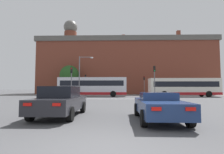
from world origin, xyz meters
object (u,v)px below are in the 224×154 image
car_roadster_right (159,106)px  traffic_light_near_right (155,77)px  bus_crossing_trailing (183,87)px  traffic_light_near_left (71,78)px  traffic_light_far_right (144,82)px  traffic_light_far_left (85,81)px  car_saloon_left (61,101)px  pedestrian_walking_west (94,90)px  pedestrian_walking_east (112,90)px  street_lamp_junction (82,72)px  pedestrian_waiting (86,90)px  bus_crossing_lead (93,86)px

car_roadster_right → traffic_light_near_right: (3.37, 16.15, 2.37)m
car_roadster_right → bus_crossing_trailing: 24.14m
traffic_light_near_left → traffic_light_far_right: 17.47m
bus_crossing_trailing → traffic_light_far_left: traffic_light_far_left is taller
car_roadster_right → traffic_light_far_right: (3.96, 28.83, 2.02)m
car_saloon_left → bus_crossing_trailing: bus_crossing_trailing is taller
traffic_light_near_left → pedestrian_walking_west: bearing=83.5°
car_roadster_right → pedestrian_walking_east: (-2.76, 30.44, 0.33)m
traffic_light_far_left → bus_crossing_trailing: bearing=-20.8°
traffic_light_near_right → street_lamp_junction: street_lamp_junction is taller
bus_crossing_trailing → traffic_light_far_left: size_ratio=2.68×
car_roadster_right → traffic_light_far_right: traffic_light_far_right is taller
street_lamp_junction → pedestrian_walking_west: bearing=84.4°
traffic_light_far_left → pedestrian_walking_west: size_ratio=2.46×
traffic_light_far_right → pedestrian_waiting: size_ratio=2.16×
car_roadster_right → bus_crossing_lead: bearing=106.2°
car_saloon_left → traffic_light_far_left: 28.29m
car_roadster_right → traffic_light_far_right: size_ratio=1.10×
car_roadster_right → bus_crossing_trailing: bus_crossing_trailing is taller
pedestrian_walking_west → traffic_light_far_right: bearing=-32.8°
bus_crossing_lead → pedestrian_walking_west: (-0.61, 7.20, -0.74)m
car_saloon_left → traffic_light_near_left: 15.75m
traffic_light_near_right → traffic_light_far_left: traffic_light_near_right is taller
traffic_light_far_left → traffic_light_far_right: traffic_light_far_left is taller
car_saloon_left → traffic_light_near_right: size_ratio=1.00×
car_roadster_right → traffic_light_near_right: bearing=79.4°
car_saloon_left → street_lamp_junction: (-2.81, 19.49, 3.40)m
car_saloon_left → bus_crossing_trailing: bearing=56.1°
bus_crossing_trailing → street_lamp_junction: bearing=-84.6°
bus_crossing_lead → bus_crossing_trailing: bus_crossing_lead is taller
bus_crossing_lead → traffic_light_far_right: bearing=122.6°
bus_crossing_lead → car_roadster_right: bearing=15.0°
bus_crossing_lead → pedestrian_waiting: bearing=-161.2°
bus_crossing_trailing → street_lamp_junction: size_ratio=1.72×
pedestrian_waiting → pedestrian_walking_west: size_ratio=1.05×
car_saloon_left → traffic_light_near_right: 17.29m
traffic_light_far_left → street_lamp_junction: bearing=-83.8°
pedestrian_walking_east → car_roadster_right: bearing=160.0°
car_roadster_right → traffic_light_near_left: 18.33m
traffic_light_far_right → pedestrian_walking_east: 7.11m
traffic_light_far_left → pedestrian_walking_west: (1.82, 0.65, -1.86)m
traffic_light_near_left → pedestrian_walking_east: (5.40, 14.18, -1.93)m
car_saloon_left → traffic_light_far_right: bearing=72.8°
car_roadster_right → traffic_light_far_left: bearing=107.4°
traffic_light_far_left → bus_crossing_lead: bearing=-69.7°
traffic_light_far_right → pedestrian_walking_west: (-10.60, 0.81, -1.64)m
street_lamp_junction → pedestrian_waiting: street_lamp_junction is taller
pedestrian_walking_east → traffic_light_far_right: bearing=-128.6°
traffic_light_far_right → pedestrian_walking_west: 10.76m
traffic_light_far_left → car_saloon_left: bearing=-82.4°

